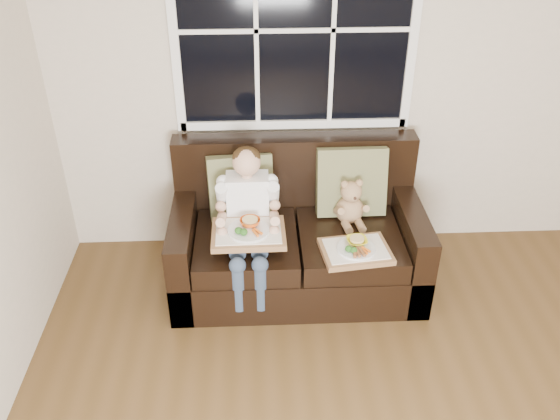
{
  "coord_description": "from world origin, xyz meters",
  "views": [
    {
      "loc": [
        -0.84,
        -1.37,
        2.72
      ],
      "look_at": [
        -0.7,
        1.85,
        0.67
      ],
      "focal_mm": 38.0,
      "sensor_mm": 36.0,
      "label": 1
    }
  ],
  "objects_px": {
    "child": "(248,209)",
    "teddy_bear": "(350,205)",
    "tray_left": "(249,232)",
    "tray_right": "(356,250)",
    "loveseat": "(297,240)"
  },
  "relations": [
    {
      "from": "loveseat",
      "to": "tray_right",
      "type": "bearing_deg",
      "value": -45.79
    },
    {
      "from": "teddy_bear",
      "to": "tray_left",
      "type": "relative_size",
      "value": 0.72
    },
    {
      "from": "tray_right",
      "to": "loveseat",
      "type": "bearing_deg",
      "value": 126.95
    },
    {
      "from": "teddy_bear",
      "to": "tray_left",
      "type": "xyz_separation_m",
      "value": [
        -0.69,
        -0.28,
        -0.01
      ]
    },
    {
      "from": "loveseat",
      "to": "child",
      "type": "relative_size",
      "value": 1.86
    },
    {
      "from": "loveseat",
      "to": "tray_right",
      "type": "distance_m",
      "value": 0.53
    },
    {
      "from": "child",
      "to": "teddy_bear",
      "type": "relative_size",
      "value": 2.69
    },
    {
      "from": "tray_left",
      "to": "tray_right",
      "type": "xyz_separation_m",
      "value": [
        0.68,
        -0.09,
        -0.1
      ]
    },
    {
      "from": "loveseat",
      "to": "tray_left",
      "type": "bearing_deg",
      "value": -140.55
    },
    {
      "from": "tray_left",
      "to": "tray_right",
      "type": "relative_size",
      "value": 1.01
    },
    {
      "from": "loveseat",
      "to": "teddy_bear",
      "type": "height_order",
      "value": "loveseat"
    },
    {
      "from": "child",
      "to": "teddy_bear",
      "type": "xyz_separation_m",
      "value": [
        0.7,
        0.13,
        -0.07
      ]
    },
    {
      "from": "tray_right",
      "to": "child",
      "type": "bearing_deg",
      "value": 153.46
    },
    {
      "from": "teddy_bear",
      "to": "child",
      "type": "bearing_deg",
      "value": -177.49
    },
    {
      "from": "child",
      "to": "teddy_bear",
      "type": "bearing_deg",
      "value": 10.91
    }
  ]
}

